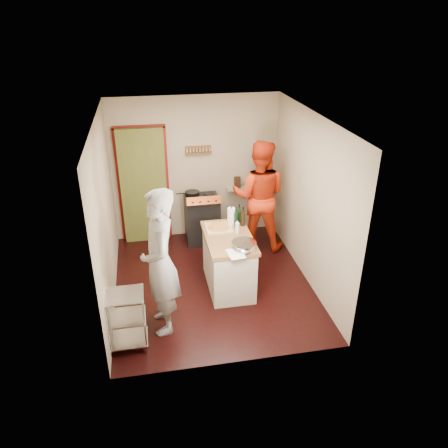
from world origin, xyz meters
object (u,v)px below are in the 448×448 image
(stove, at_px, (202,218))
(person_red, at_px, (259,196))
(island, at_px, (229,260))
(wire_shelving, at_px, (126,318))
(person_stripe, at_px, (160,263))

(stove, height_order, person_red, person_red)
(island, distance_m, person_red, 1.48)
(wire_shelving, bearing_deg, stove, 63.15)
(stove, height_order, person_stripe, person_stripe)
(stove, xyz_separation_m, person_red, (0.95, -0.38, 0.53))
(stove, relative_size, island, 0.80)
(wire_shelving, xyz_separation_m, person_stripe, (0.47, 0.30, 0.56))
(stove, height_order, island, island)
(stove, bearing_deg, wire_shelving, -116.85)
(person_stripe, bearing_deg, stove, 155.43)
(person_red, bearing_deg, person_stripe, 66.88)
(wire_shelving, height_order, person_red, person_red)
(person_red, bearing_deg, stove, -1.82)
(person_stripe, xyz_separation_m, person_red, (1.81, 1.94, -0.02))
(stove, bearing_deg, person_red, -21.65)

